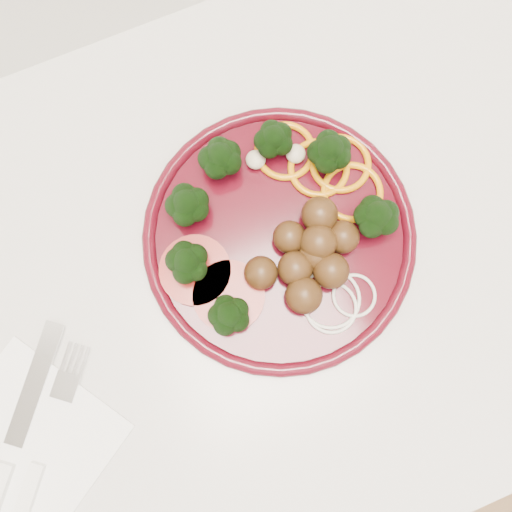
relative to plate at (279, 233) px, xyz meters
name	(u,v)px	position (x,y,z in m)	size (l,w,h in m)	color
counter	(132,356)	(-0.27, -0.02, -0.47)	(2.40, 0.60, 0.90)	silver
plate	(279,233)	(0.00, 0.00, 0.00)	(0.28, 0.28, 0.06)	#420711
napkin	(26,445)	(-0.31, -0.10, -0.02)	(0.15, 0.15, 0.00)	white
knife	(4,470)	(-0.33, -0.11, -0.01)	(0.16, 0.19, 0.01)	silver
fork	(32,483)	(-0.31, -0.13, -0.01)	(0.14, 0.17, 0.01)	white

